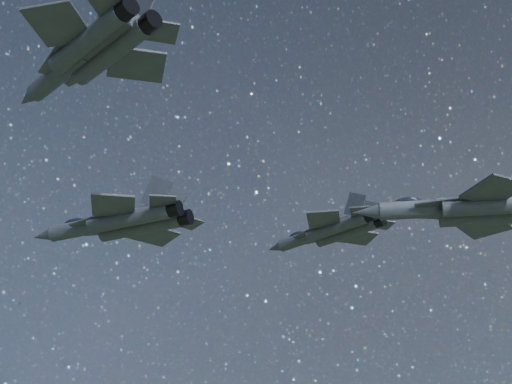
% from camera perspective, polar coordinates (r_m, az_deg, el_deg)
% --- Properties ---
extents(jet_lead, '(17.72, 12.51, 4.49)m').
position_cam_1_polar(jet_lead, '(74.50, -9.70, -2.18)').
color(jet_lead, '#333940').
extents(jet_left, '(16.03, 10.93, 4.03)m').
position_cam_1_polar(jet_left, '(86.43, 5.58, -2.80)').
color(jet_left, '#333940').
extents(jet_right, '(17.50, 11.72, 4.43)m').
position_cam_1_polar(jet_right, '(60.22, -12.01, 9.96)').
color(jet_right, '#333940').
extents(jet_slot, '(18.92, 12.61, 4.80)m').
position_cam_1_polar(jet_slot, '(74.05, 15.58, -1.18)').
color(jet_slot, '#333940').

